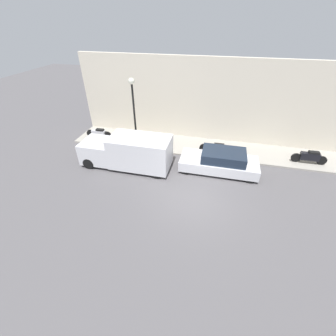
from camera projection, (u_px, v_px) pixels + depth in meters
The scene contains 9 objects.
ground_plane at pixel (194, 197), 11.17m from camera, with size 60.00×60.00×0.00m, color #514F51.
sidewalk at pixel (204, 148), 15.16m from camera, with size 2.59×18.01×0.11m.
building_facade at pixel (210, 102), 14.80m from camera, with size 0.30×18.01×5.45m.
parked_car at pixel (220, 161), 12.71m from camera, with size 1.81×4.34×1.28m.
delivery_van at pixel (127, 151), 12.91m from camera, with size 1.84×5.22×1.93m.
motorcycle_blue at pixel (216, 148), 14.11m from camera, with size 0.30×2.11×0.74m.
motorcycle_black at pixel (310, 157), 13.24m from camera, with size 0.30×1.96×0.80m.
scooter_silver at pixel (99, 133), 15.96m from camera, with size 0.30×1.90×0.72m.
streetlamp at pixel (133, 101), 13.53m from camera, with size 0.37×0.37×4.40m.
Camera 1 is at (-8.46, -0.70, 7.51)m, focal length 24.00 mm.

